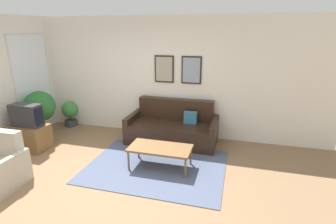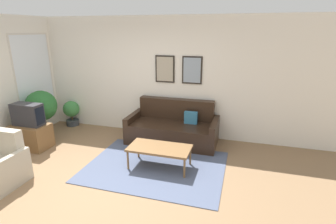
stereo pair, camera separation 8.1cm
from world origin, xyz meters
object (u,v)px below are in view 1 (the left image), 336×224
at_px(coffee_table, 160,149).
at_px(tv, 26,115).
at_px(couch, 173,128).
at_px(potted_plant_tall, 40,107).

relative_size(coffee_table, tv, 1.77).
distance_m(couch, potted_plant_tall, 3.06).
bearing_deg(tv, potted_plant_tall, 108.50).
xyz_separation_m(couch, potted_plant_tall, (-2.98, -0.54, 0.40)).
bearing_deg(couch, coffee_table, -86.51).
xyz_separation_m(coffee_table, potted_plant_tall, (-3.05, 0.64, 0.35)).
bearing_deg(potted_plant_tall, tv, -71.50).
bearing_deg(tv, couch, 22.52).
xyz_separation_m(tv, potted_plant_tall, (-0.21, 0.61, -0.02)).
bearing_deg(coffee_table, tv, 179.41).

